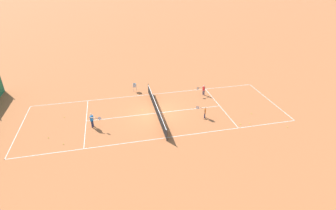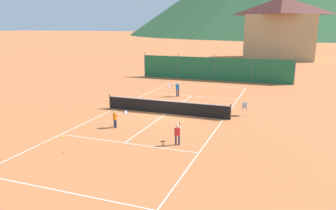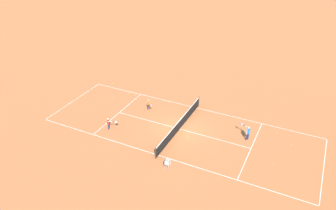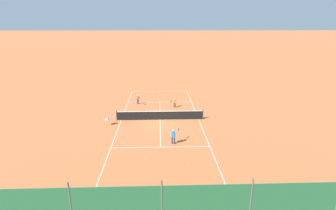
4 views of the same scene
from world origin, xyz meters
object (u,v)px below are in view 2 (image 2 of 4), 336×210
tennis_ball_service_box (209,92)px  tennis_ball_far_corner (52,142)px  player_near_baseline (178,133)px  alpine_chalet (281,27)px  tennis_ball_alley_left (183,110)px  tennis_ball_by_net_right (180,88)px  ball_hopper (245,106)px  player_far_baseline (177,88)px  tennis_ball_mid_court (164,90)px  player_near_service (116,117)px  tennis_net (166,107)px  tennis_ball_alley_right (64,152)px  tennis_ball_by_net_left (63,137)px

tennis_ball_service_box → tennis_ball_far_corner: same height
player_near_baseline → alpine_chalet: alpine_chalet is taller
tennis_ball_alley_left → tennis_ball_by_net_right: 8.53m
ball_hopper → alpine_chalet: size_ratio=0.07×
tennis_ball_service_box → tennis_ball_by_net_right: size_ratio=1.00×
player_near_baseline → ball_hopper: 7.49m
tennis_ball_far_corner → alpine_chalet: (9.74, 51.72, 5.79)m
player_far_baseline → tennis_ball_mid_court: (-2.06, 2.21, -0.73)m
tennis_ball_service_box → alpine_chalet: bearing=82.2°
tennis_ball_far_corner → alpine_chalet: size_ratio=0.01×
tennis_ball_service_box → alpine_chalet: (4.90, 35.64, 5.79)m
player_near_baseline → player_far_baseline: size_ratio=0.85×
player_near_service → tennis_ball_alley_left: size_ratio=16.43×
tennis_ball_by_net_right → player_near_baseline: bearing=-72.3°
tennis_ball_by_net_right → tennis_net: bearing=-77.8°
tennis_ball_alley_right → ball_hopper: size_ratio=0.07×
player_far_baseline → tennis_ball_far_corner: bearing=-100.9°
player_near_baseline → player_far_baseline: (-3.84, 11.38, 0.11)m
tennis_net → tennis_ball_alley_left: tennis_net is taller
player_near_service → alpine_chalet: (7.80, 48.16, 5.18)m
alpine_chalet → tennis_ball_alley_left: bearing=-96.9°
alpine_chalet → tennis_ball_by_net_left: bearing=-100.8°
player_near_service → tennis_ball_mid_court: size_ratio=16.43×
tennis_ball_mid_court → tennis_ball_by_net_left: same height
tennis_ball_alley_right → tennis_net: bearing=76.0°
tennis_ball_mid_court → tennis_ball_alley_left: bearing=-59.2°
player_near_baseline → tennis_ball_by_net_left: size_ratio=16.89×
player_near_service → player_far_baseline: (0.65, 9.87, 0.13)m
tennis_ball_service_box → tennis_ball_mid_court: size_ratio=1.00×
tennis_ball_by_net_left → tennis_ball_alley_right: bearing=-51.8°
tennis_ball_service_box → tennis_ball_alley_left: (-0.29, -7.17, 0.00)m
player_near_baseline → tennis_ball_alley_left: player_near_baseline is taller
tennis_ball_service_box → tennis_ball_by_net_left: size_ratio=1.00×
player_near_baseline → tennis_ball_alley_right: 5.80m
tennis_ball_alley_left → tennis_ball_by_net_left: same height
player_near_service → ball_hopper: bearing=38.1°
player_near_baseline → tennis_ball_mid_court: player_near_baseline is taller
player_near_service → tennis_ball_alley_left: bearing=64.0°
tennis_ball_far_corner → ball_hopper: ball_hopper is taller
player_near_baseline → tennis_ball_by_net_right: (-4.74, 14.89, -0.62)m
tennis_ball_alley_left → tennis_ball_alley_right: 10.35m
player_near_service → tennis_ball_by_net_left: 3.34m
tennis_net → tennis_ball_service_box: bearing=82.3°
tennis_ball_by_net_right → ball_hopper: ball_hopper is taller
tennis_ball_alley_left → tennis_ball_alley_right: bearing=-106.9°
player_far_baseline → tennis_ball_alley_right: (-1.06, -14.42, -0.73)m
player_far_baseline → tennis_ball_by_net_left: player_far_baseline is taller
tennis_ball_mid_court → ball_hopper: 10.72m
tennis_ball_by_net_left → ball_hopper: 12.15m
tennis_net → ball_hopper: tennis_net is taller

